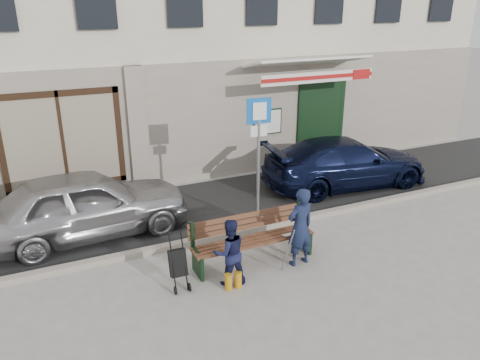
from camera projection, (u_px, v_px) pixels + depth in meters
ground at (278, 267)px, 8.76m from camera, size 80.00×80.00×0.00m
asphalt_lane at (217, 205)px, 11.39m from camera, size 60.00×3.20×0.01m
curb at (244, 231)px, 10.02m from camera, size 60.00×0.18×0.12m
car_silver at (86, 204)px, 9.71m from camera, size 4.30×1.94×1.43m
car_navy at (346, 162)px, 12.42m from camera, size 4.62×2.22×1.30m
parking_sign at (259, 142)px, 9.74m from camera, size 0.52×0.10×2.83m
bench at (251, 240)px, 8.78m from camera, size 2.40×1.17×0.98m
man at (300, 227)px, 8.62m from camera, size 0.60×0.43×1.53m
woman at (229, 252)px, 8.06m from camera, size 0.62×0.50×1.22m
stroller at (178, 264)px, 8.01m from camera, size 0.30×0.43×1.02m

